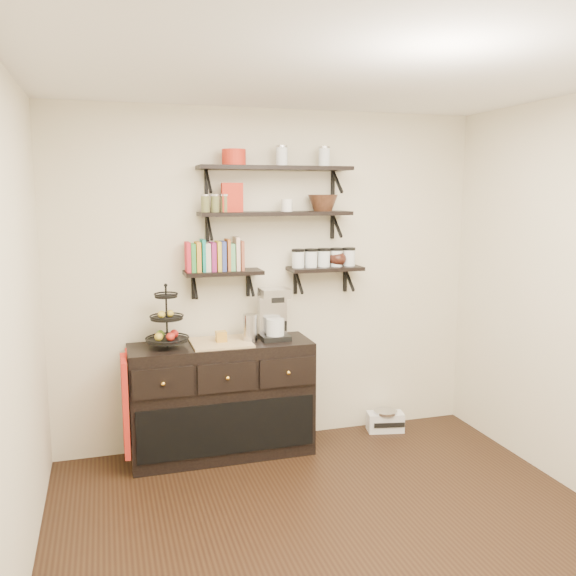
{
  "coord_description": "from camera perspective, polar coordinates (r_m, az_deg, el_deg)",
  "views": [
    {
      "loc": [
        -1.29,
        -2.99,
        2.05
      ],
      "look_at": [
        -0.04,
        1.15,
        1.37
      ],
      "focal_mm": 38.0,
      "sensor_mm": 36.0,
      "label": 1
    }
  ],
  "objects": [
    {
      "name": "teapot",
      "position": [
        5.0,
        4.66,
        2.86
      ],
      "size": [
        0.2,
        0.15,
        0.14
      ],
      "primitive_type": null,
      "rotation": [
        0.0,
        0.0,
        -0.03
      ],
      "color": "black",
      "rests_on": "shelf_low_right"
    },
    {
      "name": "sideboard",
      "position": [
        4.85,
        -6.21,
        -10.31
      ],
      "size": [
        1.4,
        0.5,
        0.92
      ],
      "color": "black",
      "rests_on": "floor"
    },
    {
      "name": "ceiling",
      "position": [
        3.32,
        6.81,
        20.17
      ],
      "size": [
        3.5,
        3.5,
        0.02
      ],
      "primitive_type": "cube",
      "color": "white",
      "rests_on": "back_wall"
    },
    {
      "name": "back_wall",
      "position": [
        4.97,
        -1.57,
        0.85
      ],
      "size": [
        3.5,
        0.02,
        2.7
      ],
      "primitive_type": "cube",
      "color": "beige",
      "rests_on": "ground"
    },
    {
      "name": "shelf_low_right",
      "position": [
        4.97,
        3.47,
        1.75
      ],
      "size": [
        0.6,
        0.25,
        0.23
      ],
      "color": "black",
      "rests_on": "back_wall"
    },
    {
      "name": "red_pot",
      "position": [
        4.72,
        -5.09,
        12.09
      ],
      "size": [
        0.18,
        0.18,
        0.12
      ],
      "primitive_type": "cylinder",
      "color": "#B52514",
      "rests_on": "shelf_top"
    },
    {
      "name": "left_wall",
      "position": [
        3.11,
        -24.92,
        -4.91
      ],
      "size": [
        0.02,
        3.5,
        2.7
      ],
      "primitive_type": "cube",
      "color": "beige",
      "rests_on": "ground"
    },
    {
      "name": "apron",
      "position": [
        4.67,
        -14.98,
        -10.59
      ],
      "size": [
        0.04,
        0.31,
        0.72
      ],
      "primitive_type": "cube",
      "color": "#B61C13",
      "rests_on": "sideboard"
    },
    {
      "name": "thermal_carafe",
      "position": [
        4.73,
        -3.58,
        -3.77
      ],
      "size": [
        0.11,
        0.11,
        0.22
      ],
      "primitive_type": "cylinder",
      "color": "silver",
      "rests_on": "sideboard"
    },
    {
      "name": "fruit_stand",
      "position": [
        4.64,
        -11.23,
        -3.55
      ],
      "size": [
        0.31,
        0.31,
        0.46
      ],
      "rotation": [
        0.0,
        0.0,
        -0.08
      ],
      "color": "black",
      "rests_on": "sideboard"
    },
    {
      "name": "shelf_mid",
      "position": [
        4.79,
        -1.18,
        6.94
      ],
      "size": [
        1.2,
        0.27,
        0.23
      ],
      "color": "black",
      "rests_on": "back_wall"
    },
    {
      "name": "cookbooks",
      "position": [
        4.72,
        -6.75,
        3.0
      ],
      "size": [
        0.43,
        0.15,
        0.26
      ],
      "color": "red",
      "rests_on": "shelf_low_left"
    },
    {
      "name": "radio",
      "position": [
        5.46,
        9.08,
        -12.17
      ],
      "size": [
        0.33,
        0.24,
        0.18
      ],
      "rotation": [
        0.0,
        0.0,
        -0.21
      ],
      "color": "silver",
      "rests_on": "floor"
    },
    {
      "name": "coffee_maker",
      "position": [
        4.8,
        -1.36,
        -2.52
      ],
      "size": [
        0.22,
        0.21,
        0.41
      ],
      "rotation": [
        0.0,
        0.0,
        0.01
      ],
      "color": "black",
      "rests_on": "sideboard"
    },
    {
      "name": "floor",
      "position": [
        3.85,
        6.01,
        -23.26
      ],
      "size": [
        3.5,
        3.5,
        0.0
      ],
      "primitive_type": "plane",
      "color": "black",
      "rests_on": "ground"
    },
    {
      "name": "shelf_top",
      "position": [
        4.79,
        -1.19,
        11.13
      ],
      "size": [
        1.2,
        0.27,
        0.23
      ],
      "color": "black",
      "rests_on": "back_wall"
    },
    {
      "name": "recipe_box",
      "position": [
        4.7,
        -5.25,
        8.44
      ],
      "size": [
        0.16,
        0.06,
        0.22
      ],
      "primitive_type": "cube",
      "rotation": [
        0.0,
        0.0,
        -0.01
      ],
      "color": "#B52514",
      "rests_on": "shelf_mid"
    },
    {
      "name": "ramekins",
      "position": [
        4.81,
        -0.11,
        7.75
      ],
      "size": [
        0.09,
        0.09,
        0.1
      ],
      "primitive_type": "cylinder",
      "color": "white",
      "rests_on": "shelf_mid"
    },
    {
      "name": "candle",
      "position": [
        4.71,
        -6.28,
        -4.52
      ],
      "size": [
        0.08,
        0.08,
        0.08
      ],
      "primitive_type": "cube",
      "color": "#B27E29",
      "rests_on": "sideboard"
    },
    {
      "name": "shelf_low_left",
      "position": [
        4.75,
        -6.09,
        1.38
      ],
      "size": [
        0.6,
        0.25,
        0.23
      ],
      "color": "black",
      "rests_on": "back_wall"
    },
    {
      "name": "walnut_bowl",
      "position": [
        4.91,
        3.28,
        7.95
      ],
      "size": [
        0.24,
        0.24,
        0.13
      ],
      "primitive_type": null,
      "color": "black",
      "rests_on": "shelf_mid"
    },
    {
      "name": "glass_canisters",
      "position": [
        4.96,
        3.37,
        2.75
      ],
      "size": [
        0.54,
        0.1,
        0.13
      ],
      "color": "silver",
      "rests_on": "shelf_low_right"
    }
  ]
}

